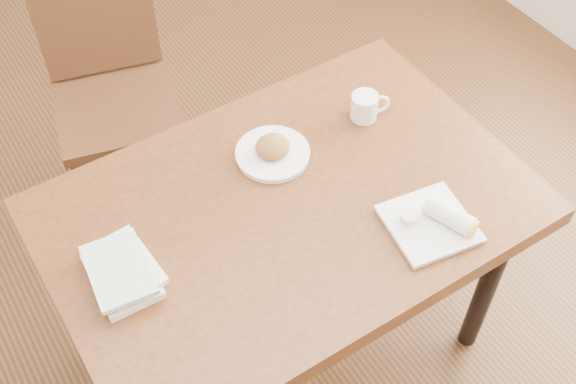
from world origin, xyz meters
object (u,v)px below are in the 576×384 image
plate_scone (273,151)px  plate_burrito (436,221)px  book_stack (122,271)px  coffee_mug (366,106)px  table (288,223)px  chair_far (110,77)px

plate_scone → plate_burrito: size_ratio=0.87×
plate_burrito → book_stack: plate_burrito is taller
coffee_mug → book_stack: size_ratio=0.51×
coffee_mug → plate_burrito: coffee_mug is taller
plate_scone → plate_burrito: 0.48m
table → coffee_mug: bearing=23.4°
coffee_mug → plate_burrito: (-0.09, -0.42, -0.02)m
coffee_mug → book_stack: 0.83m
chair_far → book_stack: chair_far is taller
chair_far → book_stack: (-0.33, -0.93, 0.23)m
table → plate_scone: 0.20m
table → book_stack: book_stack is taller
plate_scone → coffee_mug: (0.31, -0.01, 0.02)m
coffee_mug → chair_far: bearing=121.8°
chair_far → table: bearing=-82.3°
book_stack → coffee_mug: bearing=9.4°
plate_scone → coffee_mug: bearing=-1.6°
table → book_stack: 0.47m
plate_burrito → plate_scone: bearing=117.1°
table → coffee_mug: 0.42m
plate_burrito → table: bearing=136.4°
chair_far → coffee_mug: bearing=-58.2°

